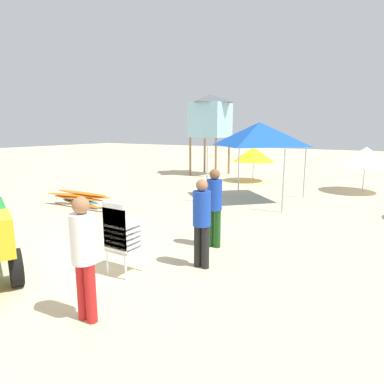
% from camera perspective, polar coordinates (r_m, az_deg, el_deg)
% --- Properties ---
extents(ground, '(80.00, 80.00, 0.00)m').
position_cam_1_polar(ground, '(6.78, -23.64, -11.50)').
color(ground, beige).
extents(stacked_plastic_chairs, '(0.48, 0.48, 1.29)m').
position_cam_1_polar(stacked_plastic_chairs, '(5.72, -12.40, -7.00)').
color(stacked_plastic_chairs, white).
rests_on(stacked_plastic_chairs, ground).
extents(surfboard_pile, '(2.53, 0.83, 0.48)m').
position_cam_1_polar(surfboard_pile, '(11.26, -19.03, -1.19)').
color(surfboard_pile, white).
rests_on(surfboard_pile, ground).
extents(lifeguard_near_left, '(0.32, 0.32, 1.62)m').
position_cam_1_polar(lifeguard_near_left, '(5.84, 1.69, -4.49)').
color(lifeguard_near_left, black).
rests_on(lifeguard_near_left, ground).
extents(lifeguard_near_center, '(0.32, 0.32, 1.67)m').
position_cam_1_polar(lifeguard_near_center, '(6.88, 3.89, -1.88)').
color(lifeguard_near_center, '#194C19').
rests_on(lifeguard_near_center, ground).
extents(lifeguard_near_right, '(0.32, 0.32, 1.66)m').
position_cam_1_polar(lifeguard_near_right, '(4.44, -18.24, -9.75)').
color(lifeguard_near_right, red).
rests_on(lifeguard_near_right, ground).
extents(popup_canopy, '(2.65, 2.65, 2.71)m').
position_cam_1_polar(popup_canopy, '(11.66, 11.57, 9.79)').
color(popup_canopy, '#B2B2B7').
rests_on(popup_canopy, ground).
extents(lifeguard_tower, '(1.98, 1.98, 4.30)m').
position_cam_1_polar(lifeguard_tower, '(18.11, 3.19, 13.03)').
color(lifeguard_tower, olive).
rests_on(lifeguard_tower, ground).
extents(beach_umbrella_left, '(2.18, 2.18, 1.80)m').
position_cam_1_polar(beach_umbrella_left, '(14.63, 27.90, 5.44)').
color(beach_umbrella_left, beige).
rests_on(beach_umbrella_left, ground).
extents(beach_umbrella_far, '(1.96, 1.96, 1.64)m').
position_cam_1_polar(beach_umbrella_far, '(16.07, 10.64, 6.45)').
color(beach_umbrella_far, beige).
rests_on(beach_umbrella_far, ground).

